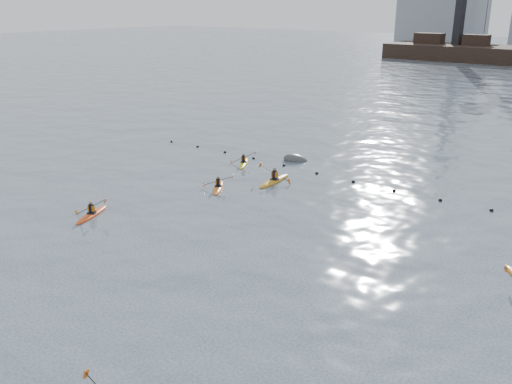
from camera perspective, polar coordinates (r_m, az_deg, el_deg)
ground at (r=22.89m, az=-20.55°, el=-12.52°), size 400.00×400.00×0.00m
float_line at (r=38.40m, az=8.41°, el=1.58°), size 33.24×0.73×0.24m
kayaker_0 at (r=32.61m, az=-16.91°, el=-2.22°), size 2.06×3.09×1.28m
kayaker_2 at (r=35.82m, az=-4.00°, el=0.54°), size 2.19×2.80×1.08m
kayaker_3 at (r=37.06m, az=1.95°, el=1.26°), size 2.49×3.66×1.34m
kayaker_5 at (r=41.16m, az=-1.33°, el=3.09°), size 2.03×2.85×1.18m
mooring_buoy at (r=42.19m, az=4.21°, el=3.32°), size 2.42×2.06×1.37m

